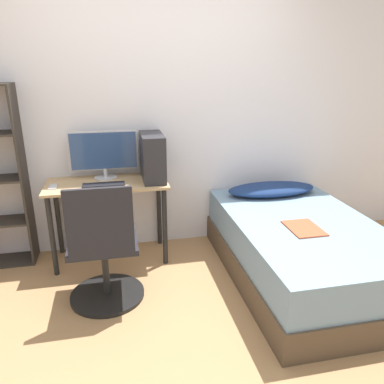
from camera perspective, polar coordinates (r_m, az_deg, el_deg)
The scene contains 11 objects.
ground_plane at distance 2.63m, azimuth -0.58°, elevation -21.75°, with size 14.00×14.00×0.00m, color #9E754C.
wall_back at distance 3.53m, azimuth -5.63°, elevation 11.28°, with size 8.00×0.05×2.50m.
desk at distance 3.39m, azimuth -12.68°, elevation -0.65°, with size 1.04×0.51×0.74m.
office_chair at distance 2.86m, azimuth -13.24°, elevation -9.67°, with size 0.57×0.57×0.96m.
bed at distance 3.27m, azimuth 16.24°, elevation -8.43°, with size 1.14×1.84×0.51m.
pillow at distance 3.69m, azimuth 12.01°, elevation 0.44°, with size 0.87×0.36×0.11m.
magazine at distance 3.01m, azimuth 16.69°, elevation -5.31°, with size 0.24×0.32×0.01m.
monitor at distance 3.42m, azimuth -13.29°, elevation 5.80°, with size 0.60×0.20×0.43m.
keyboard at distance 3.25m, azimuth -13.31°, elevation 1.05°, with size 0.35×0.12×0.02m.
pc_tower at distance 3.32m, azimuth -6.05°, elevation 5.33°, with size 0.19×0.44×0.41m.
phone at distance 3.35m, azimuth -20.42°, elevation 0.77°, with size 0.07×0.14×0.01m.
Camera 1 is at (-0.39, -1.96, 1.72)m, focal length 35.00 mm.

